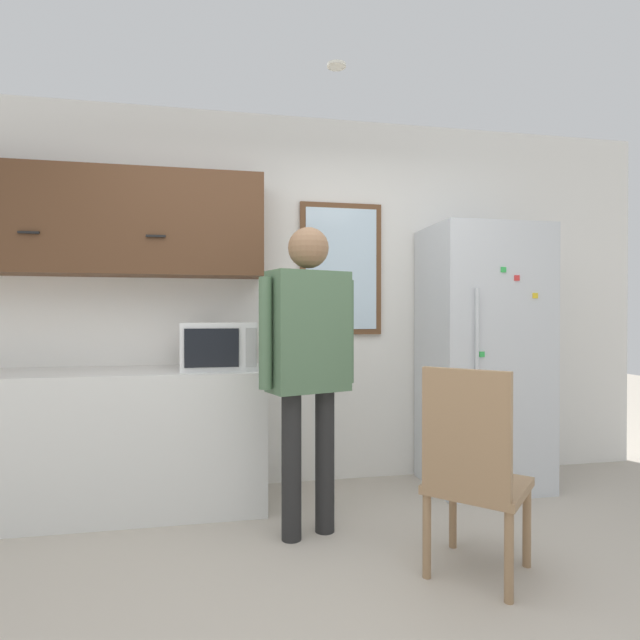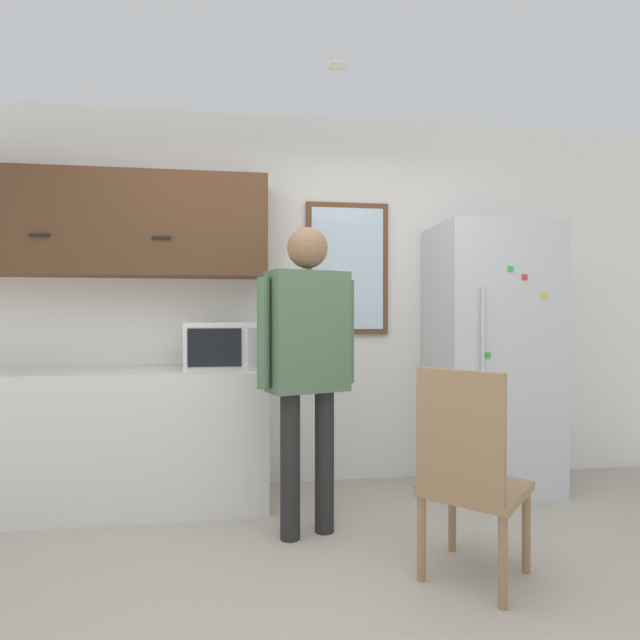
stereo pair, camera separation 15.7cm
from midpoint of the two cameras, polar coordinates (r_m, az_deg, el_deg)
back_wall at (r=3.70m, az=-3.56°, el=2.33°), size 6.00×0.06×2.70m
counter at (r=3.55m, az=-22.34°, el=-12.40°), size 2.11×0.63×0.88m
upper_cabinets at (r=3.65m, az=-21.81°, el=10.05°), size 2.11×0.35×0.69m
microwave at (r=3.32m, az=-9.66°, el=-2.89°), size 0.46×0.41×0.30m
person at (r=2.79m, az=0.18°, el=-3.10°), size 0.56×0.35×1.73m
refrigerator at (r=3.79m, az=20.07°, el=-4.03°), size 0.80×0.65×1.87m
chair at (r=2.49m, az=18.36°, el=-15.96°), size 0.61×0.61×0.99m
window at (r=3.75m, az=4.32°, el=5.86°), size 0.62×0.05×0.98m
ceiling_light at (r=3.23m, az=3.48°, el=27.09°), size 0.11×0.11×0.01m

